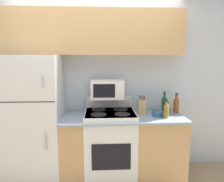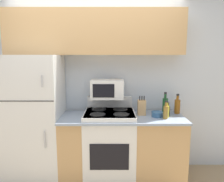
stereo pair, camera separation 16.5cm
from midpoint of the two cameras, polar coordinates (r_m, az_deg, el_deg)
The scene contains 13 objects.
wall_back at distance 3.28m, azimuth -2.51°, elevation 1.56°, with size 8.00×0.05×2.55m.
lower_cabinets at distance 3.15m, azimuth 4.36°, elevation -14.39°, with size 1.67×0.65×0.90m.
refrigerator at distance 3.18m, azimuth -18.10°, elevation -6.79°, with size 0.75×0.67×1.72m.
upper_cabinets at distance 3.09m, azimuth -2.77°, elevation 15.04°, with size 2.42×0.31×0.61m.
stove at distance 3.12m, azimuth 1.08°, elevation -13.77°, with size 0.68×0.63×1.12m.
microwave at distance 3.05m, azimuth 0.44°, elevation 0.52°, with size 0.45×0.32×0.26m.
knife_block at distance 3.06m, azimuth 9.45°, elevation -4.26°, with size 0.11×0.09×0.27m.
bowl at distance 3.02m, azimuth 13.40°, elevation -5.89°, with size 0.16×0.16×0.07m.
bottle_wine_green at distance 3.23m, azimuth 15.28°, elevation -3.53°, with size 0.08×0.08×0.30m.
bottle_cooking_spray at distance 3.02m, azimuth 15.83°, elevation -5.06°, with size 0.06×0.06×0.22m.
bottle_vinegar at distance 2.94m, azimuth 15.53°, elevation -5.27°, with size 0.06×0.06×0.24m.
bottle_soy_sauce at distance 3.12m, azimuth 16.06°, elevation -4.90°, with size 0.05×0.05×0.18m.
bottle_whiskey at distance 3.26m, azimuth 18.24°, elevation -3.71°, with size 0.08×0.08×0.28m.
Camera 2 is at (0.24, -2.58, 1.72)m, focal length 35.00 mm.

